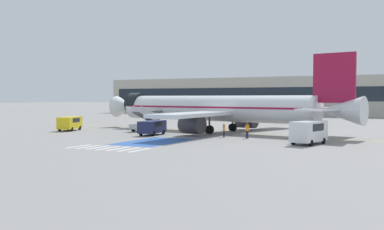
% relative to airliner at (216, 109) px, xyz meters
% --- Properties ---
extents(ground_plane, '(600.00, 600.00, 0.00)m').
position_rel_airliner_xyz_m(ground_plane, '(0.26, -0.60, -3.25)').
color(ground_plane, gray).
extents(apron_leadline_yellow, '(73.46, 14.05, 0.01)m').
position_rel_airliner_xyz_m(apron_leadline_yellow, '(-0.67, 0.13, -3.24)').
color(apron_leadline_yellow, gold).
rests_on(apron_leadline_yellow, ground_plane).
extents(apron_stand_patch_blue, '(5.46, 9.59, 0.01)m').
position_rel_airliner_xyz_m(apron_stand_patch_blue, '(-0.67, -15.45, -3.24)').
color(apron_stand_patch_blue, '#2856A8').
rests_on(apron_stand_patch_blue, ground_plane).
extents(apron_walkway_bar_0, '(0.44, 3.60, 0.01)m').
position_rel_airliner_xyz_m(apron_walkway_bar_0, '(-4.87, -22.60, -3.24)').
color(apron_walkway_bar_0, silver).
rests_on(apron_walkway_bar_0, ground_plane).
extents(apron_walkway_bar_1, '(0.44, 3.60, 0.01)m').
position_rel_airliner_xyz_m(apron_walkway_bar_1, '(-3.67, -22.60, -3.24)').
color(apron_walkway_bar_1, silver).
rests_on(apron_walkway_bar_1, ground_plane).
extents(apron_walkway_bar_2, '(0.44, 3.60, 0.01)m').
position_rel_airliner_xyz_m(apron_walkway_bar_2, '(-2.47, -22.60, -3.24)').
color(apron_walkway_bar_2, silver).
rests_on(apron_walkway_bar_2, ground_plane).
extents(apron_walkway_bar_3, '(0.44, 3.60, 0.01)m').
position_rel_airliner_xyz_m(apron_walkway_bar_3, '(-1.27, -22.60, -3.24)').
color(apron_walkway_bar_3, silver).
rests_on(apron_walkway_bar_3, ground_plane).
extents(apron_walkway_bar_4, '(0.44, 3.60, 0.01)m').
position_rel_airliner_xyz_m(apron_walkway_bar_4, '(-0.07, -22.60, -3.24)').
color(apron_walkway_bar_4, silver).
rests_on(apron_walkway_bar_4, ground_plane).
extents(apron_walkway_bar_5, '(0.44, 3.60, 0.01)m').
position_rel_airliner_xyz_m(apron_walkway_bar_5, '(1.13, -22.60, -3.24)').
color(apron_walkway_bar_5, silver).
rests_on(apron_walkway_bar_5, ground_plane).
extents(apron_walkway_bar_6, '(0.44, 3.60, 0.01)m').
position_rel_airliner_xyz_m(apron_walkway_bar_6, '(2.33, -22.60, -3.24)').
color(apron_walkway_bar_6, silver).
rests_on(apron_walkway_bar_6, ground_plane).
extents(airliner, '(39.86, 31.52, 9.98)m').
position_rel_airliner_xyz_m(airliner, '(0.00, 0.00, 0.00)').
color(airliner, silver).
rests_on(airliner, ground_plane).
extents(boarding_stairs_forward, '(3.05, 5.50, 3.65)m').
position_rel_airliner_xyz_m(boarding_stairs_forward, '(-9.77, -2.55, -2.30)').
color(boarding_stairs_forward, '#ADB2BA').
rests_on(boarding_stairs_forward, ground_plane).
extents(fuel_tanker, '(3.11, 9.16, 3.54)m').
position_rel_airliner_xyz_m(fuel_tanker, '(7.38, 23.95, -1.46)').
color(fuel_tanker, '#38383D').
rests_on(fuel_tanker, ground_plane).
extents(service_van_0, '(3.24, 4.84, 2.00)m').
position_rel_airliner_xyz_m(service_van_0, '(-20.07, -7.02, -2.04)').
color(service_van_0, yellow).
rests_on(service_van_0, ground_plane).
extents(service_van_1, '(3.10, 5.04, 2.38)m').
position_rel_airliner_xyz_m(service_van_1, '(15.02, -10.52, -1.84)').
color(service_van_1, silver).
rests_on(service_van_1, ground_plane).
extents(service_van_2, '(2.36, 4.72, 1.83)m').
position_rel_airliner_xyz_m(service_van_2, '(-5.32, -8.16, -2.13)').
color(service_van_2, '#1E234C').
rests_on(service_van_2, ground_plane).
extents(ground_crew_0, '(0.31, 0.47, 1.64)m').
position_rel_airliner_xyz_m(ground_crew_0, '(4.14, -7.07, -2.31)').
color(ground_crew_0, '#191E38').
rests_on(ground_crew_0, ground_plane).
extents(ground_crew_1, '(0.43, 0.24, 1.80)m').
position_rel_airliner_xyz_m(ground_crew_1, '(7.09, -7.05, -2.20)').
color(ground_crew_1, '#191E38').
rests_on(ground_crew_1, ground_plane).
extents(terminal_building, '(110.84, 12.10, 10.31)m').
position_rel_airliner_xyz_m(terminal_building, '(-6.16, 64.91, 1.91)').
color(terminal_building, '#B2AD9E').
rests_on(terminal_building, ground_plane).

